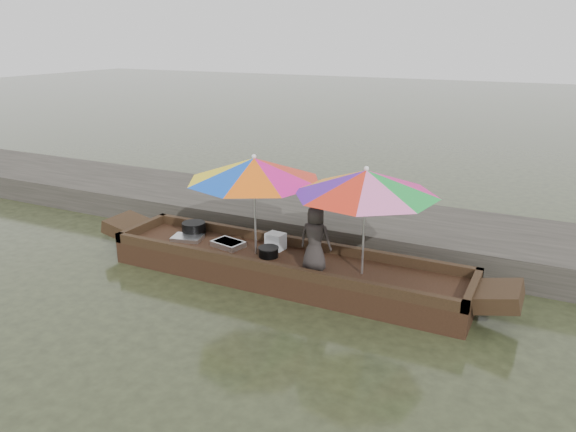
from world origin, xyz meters
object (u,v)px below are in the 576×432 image
at_px(charcoal_grill, 268,252).
at_px(vendor, 315,238).
at_px(tray_crayfish, 228,244).
at_px(supply_bag, 276,241).
at_px(umbrella_stern, 364,222).
at_px(cooking_pot, 194,228).
at_px(umbrella_bow, 255,205).
at_px(tray_scallop, 187,238).
at_px(boat_hull, 285,269).

height_order(charcoal_grill, vendor, vendor).
bearing_deg(tray_crayfish, charcoal_grill, -6.28).
distance_m(supply_bag, umbrella_stern, 1.69).
bearing_deg(cooking_pot, umbrella_bow, -11.89).
relative_size(tray_crayfish, tray_scallop, 1.00).
xyz_separation_m(charcoal_grill, vendor, (0.83, -0.13, 0.41)).
relative_size(charcoal_grill, umbrella_stern, 0.15).
distance_m(cooking_pot, tray_crayfish, 0.86).
bearing_deg(umbrella_stern, tray_crayfish, 178.74).
xyz_separation_m(tray_crayfish, tray_scallop, (-0.77, -0.03, -0.01)).
relative_size(tray_crayfish, umbrella_stern, 0.24).
bearing_deg(umbrella_bow, boat_hull, 0.00).
relative_size(boat_hull, cooking_pot, 14.09).
distance_m(boat_hull, umbrella_bow, 1.08).
relative_size(tray_crayfish, umbrella_bow, 0.24).
bearing_deg(tray_scallop, supply_bag, 10.44).
bearing_deg(tray_scallop, charcoal_grill, -2.19).
bearing_deg(charcoal_grill, tray_crayfish, 173.72).
bearing_deg(boat_hull, tray_crayfish, 177.26).
height_order(supply_bag, vendor, vendor).
bearing_deg(umbrella_bow, charcoal_grill, -8.38).
bearing_deg(tray_crayfish, umbrella_bow, -5.32).
distance_m(tray_scallop, umbrella_bow, 1.50).
bearing_deg(tray_crayfish, cooking_pot, 164.04).
relative_size(supply_bag, umbrella_stern, 0.14).
bearing_deg(vendor, cooking_pot, -12.34).
height_order(charcoal_grill, umbrella_stern, umbrella_stern).
xyz_separation_m(charcoal_grill, umbrella_stern, (1.48, 0.04, 0.71)).
bearing_deg(cooking_pot, tray_crayfish, -15.96).
distance_m(boat_hull, vendor, 0.88).
bearing_deg(tray_scallop, umbrella_bow, -1.03).
relative_size(tray_scallop, supply_bag, 1.74).
bearing_deg(tray_crayfish, tray_scallop, -178.06).
bearing_deg(supply_bag, tray_crayfish, -160.96).
xyz_separation_m(cooking_pot, tray_crayfish, (0.83, -0.24, -0.06)).
height_order(cooking_pot, umbrella_stern, umbrella_stern).
height_order(cooking_pot, tray_scallop, cooking_pot).
xyz_separation_m(supply_bag, vendor, (0.88, -0.46, 0.35)).
height_order(cooking_pot, charcoal_grill, cooking_pot).
xyz_separation_m(supply_bag, umbrella_stern, (1.53, -0.30, 0.65)).
distance_m(charcoal_grill, vendor, 0.93).
bearing_deg(cooking_pot, vendor, -10.54).
xyz_separation_m(cooking_pot, umbrella_bow, (1.36, -0.29, 0.67)).
bearing_deg(vendor, umbrella_stern, -167.64).
height_order(supply_bag, umbrella_stern, umbrella_stern).
xyz_separation_m(boat_hull, supply_bag, (-0.32, 0.30, 0.30)).
distance_m(tray_scallop, umbrella_stern, 3.12).
distance_m(umbrella_bow, umbrella_stern, 1.72).
height_order(cooking_pot, supply_bag, supply_bag).
bearing_deg(boat_hull, vendor, -16.39).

